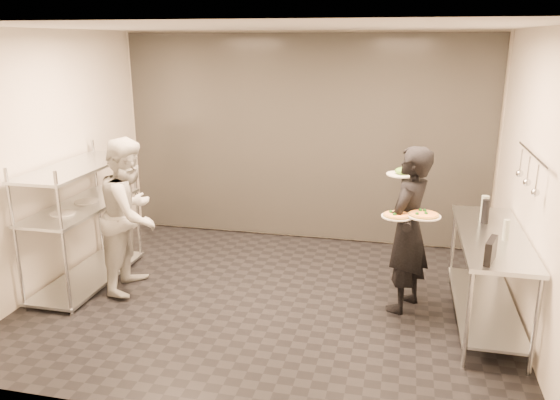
% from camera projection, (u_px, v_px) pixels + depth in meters
% --- Properties ---
extents(room_shell, '(5.00, 4.00, 2.80)m').
position_uv_depth(room_shell, '(292.00, 150.00, 6.57)').
color(room_shell, black).
rests_on(room_shell, ground).
extents(pass_rack, '(0.60, 1.60, 1.50)m').
position_uv_depth(pass_rack, '(82.00, 218.00, 6.10)').
color(pass_rack, '#ADB0B4').
rests_on(pass_rack, ground).
extents(prep_counter, '(0.60, 1.80, 0.92)m').
position_uv_depth(prep_counter, '(489.00, 263.00, 5.22)').
color(prep_counter, '#ADB0B4').
rests_on(prep_counter, ground).
extents(utensil_rail, '(0.07, 1.20, 0.31)m').
position_uv_depth(utensil_rail, '(529.00, 171.00, 4.91)').
color(utensil_rail, '#ADB0B4').
rests_on(utensil_rail, room_shell).
extents(waiter, '(0.62, 0.73, 1.71)m').
position_uv_depth(waiter, '(408.00, 230.00, 5.46)').
color(waiter, black).
rests_on(waiter, ground).
extents(chef, '(0.70, 0.87, 1.70)m').
position_uv_depth(chef, '(131.00, 215.00, 5.95)').
color(chef, beige).
rests_on(chef, ground).
extents(pizza_plate_near, '(0.29, 0.29, 0.05)m').
position_uv_depth(pizza_plate_near, '(397.00, 216.00, 5.20)').
color(pizza_plate_near, silver).
rests_on(pizza_plate_near, waiter).
extents(pizza_plate_far, '(0.32, 0.32, 0.05)m').
position_uv_depth(pizza_plate_far, '(424.00, 215.00, 5.15)').
color(pizza_plate_far, silver).
rests_on(pizza_plate_far, waiter).
extents(salad_plate, '(0.31, 0.31, 0.07)m').
position_uv_depth(salad_plate, '(402.00, 173.00, 5.58)').
color(salad_plate, silver).
rests_on(salad_plate, waiter).
extents(pos_monitor, '(0.14, 0.28, 0.20)m').
position_uv_depth(pos_monitor, '(491.00, 251.00, 4.48)').
color(pos_monitor, black).
rests_on(pos_monitor, prep_counter).
extents(bottle_green, '(0.07, 0.07, 0.27)m').
position_uv_depth(bottle_green, '(484.00, 209.00, 5.48)').
color(bottle_green, '#95A294').
rests_on(bottle_green, prep_counter).
extents(bottle_clear, '(0.06, 0.06, 0.20)m').
position_uv_depth(bottle_clear, '(506.00, 230.00, 4.96)').
color(bottle_clear, '#95A294').
rests_on(bottle_clear, prep_counter).
extents(bottle_dark, '(0.07, 0.07, 0.25)m').
position_uv_depth(bottle_dark, '(485.00, 212.00, 5.41)').
color(bottle_dark, black).
rests_on(bottle_dark, prep_counter).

